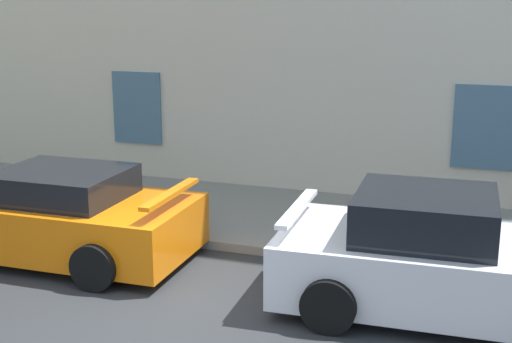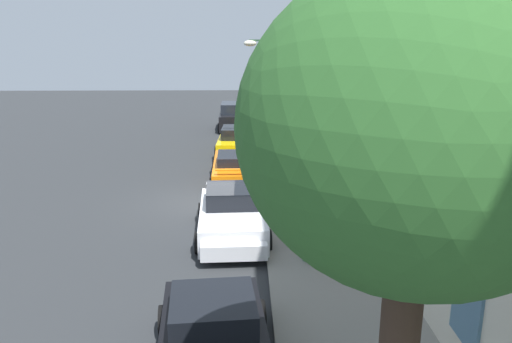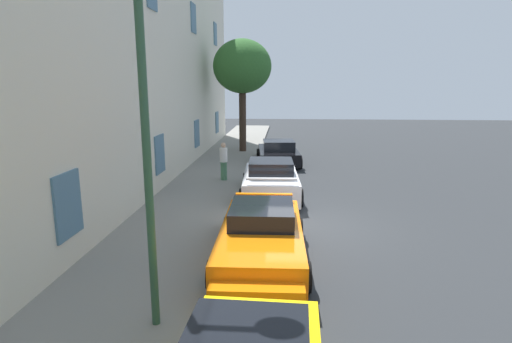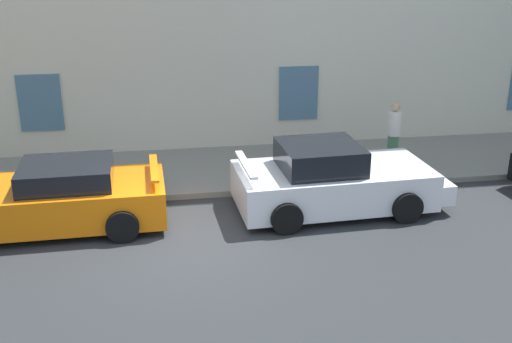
# 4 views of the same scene
# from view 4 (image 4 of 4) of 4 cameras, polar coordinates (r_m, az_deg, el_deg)

# --- Properties ---
(ground_plane) EXTENTS (80.00, 80.00, 0.00)m
(ground_plane) POSITION_cam_4_polar(r_m,az_deg,el_deg) (12.40, -6.19, -6.59)
(ground_plane) COLOR #2B2D30
(sidewalk) EXTENTS (60.00, 3.38, 0.14)m
(sidewalk) POSITION_cam_4_polar(r_m,az_deg,el_deg) (16.02, -7.06, -0.03)
(sidewalk) COLOR gray
(sidewalk) RESTS_ON ground
(sportscar_yellow_flank) EXTENTS (5.02, 2.25, 1.36)m
(sportscar_yellow_flank) POSITION_cam_4_polar(r_m,az_deg,el_deg) (13.53, -18.81, -2.49)
(sportscar_yellow_flank) COLOR orange
(sportscar_yellow_flank) RESTS_ON ground
(sportscar_white_middle) EXTENTS (4.66, 2.40, 1.51)m
(sportscar_white_middle) POSITION_cam_4_polar(r_m,az_deg,el_deg) (13.83, 7.55, -0.86)
(sportscar_white_middle) COLOR white
(sportscar_white_middle) RESTS_ON ground
(pedestrian_admiring) EXTENTS (0.48, 0.48, 1.66)m
(pedestrian_admiring) POSITION_cam_4_polar(r_m,az_deg,el_deg) (16.29, 12.42, 3.39)
(pedestrian_admiring) COLOR #4C7F59
(pedestrian_admiring) RESTS_ON sidewalk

